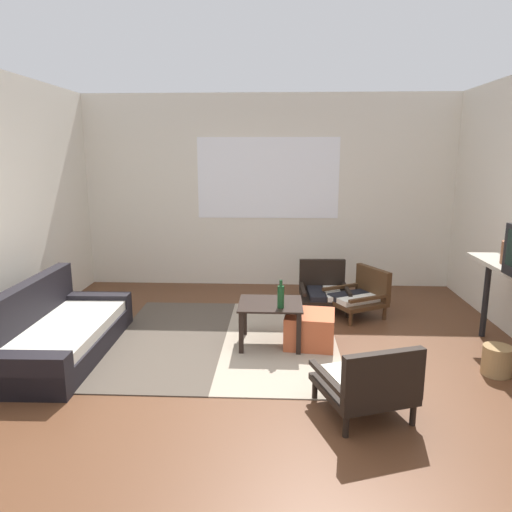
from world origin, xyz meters
TOP-DOWN VIEW (x-y plane):
  - ground_plane at (0.00, 0.00)m, footprint 7.80×7.80m
  - far_wall_with_window at (0.00, 3.06)m, footprint 5.60×0.13m
  - area_rug at (-0.39, 0.83)m, footprint 2.28×2.37m
  - couch at (-1.95, 0.41)m, footprint 0.84×1.83m
  - coffee_table at (0.08, 0.74)m, footprint 0.63×0.56m
  - armchair_by_window at (0.72, 1.93)m, footprint 0.59×0.61m
  - armchair_striped_foreground at (0.81, -0.57)m, footprint 0.77×0.78m
  - armchair_corner at (1.13, 1.67)m, footprint 0.77×0.77m
  - ottoman_orange at (0.47, 0.74)m, footprint 0.53×0.53m
  - glass_bottle at (0.18, 0.60)m, footprint 0.07×0.07m
  - wicker_basket at (2.06, 0.17)m, footprint 0.25×0.25m

SIDE VIEW (x-z plane):
  - ground_plane at x=0.00m, z-range 0.00..0.00m
  - area_rug at x=-0.39m, z-range 0.00..0.01m
  - wicker_basket at x=2.06m, z-range 0.00..0.26m
  - ottoman_orange at x=0.47m, z-range 0.00..0.34m
  - couch at x=-1.95m, z-range -0.14..0.55m
  - armchair_by_window at x=0.72m, z-range -0.04..0.54m
  - armchair_corner at x=1.13m, z-range -0.02..0.54m
  - armchair_striped_foreground at x=0.81m, z-range -0.03..0.56m
  - coffee_table at x=0.08m, z-range 0.14..0.57m
  - glass_bottle at x=0.18m, z-range 0.41..0.69m
  - far_wall_with_window at x=0.00m, z-range 0.00..2.70m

